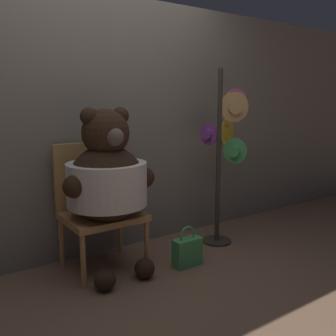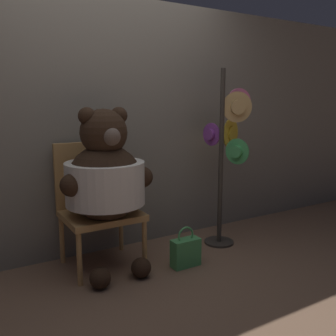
# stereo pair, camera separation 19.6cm
# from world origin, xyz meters

# --- Properties ---
(ground_plane) EXTENTS (14.00, 14.00, 0.00)m
(ground_plane) POSITION_xyz_m (0.00, 0.00, 0.00)
(ground_plane) COLOR brown
(wall_back) EXTENTS (8.00, 0.10, 2.24)m
(wall_back) POSITION_xyz_m (0.00, 0.71, 1.12)
(wall_back) COLOR slate
(wall_back) RESTS_ON ground_plane
(chair) EXTENTS (0.60, 0.53, 1.01)m
(chair) POSITION_xyz_m (-0.14, 0.44, 0.53)
(chair) COLOR #B2844C
(chair) RESTS_ON ground_plane
(teddy_bear) EXTENTS (0.74, 0.66, 1.30)m
(teddy_bear) POSITION_xyz_m (-0.13, 0.26, 0.76)
(teddy_bear) COLOR black
(teddy_bear) RESTS_ON ground_plane
(hat_display_rack) EXTENTS (0.45, 0.50, 1.63)m
(hat_display_rack) POSITION_xyz_m (1.08, 0.24, 0.94)
(hat_display_rack) COLOR #332D28
(hat_display_rack) RESTS_ON ground_plane
(handbag_on_ground) EXTENTS (0.24, 0.11, 0.34)m
(handbag_on_ground) POSITION_xyz_m (0.44, -0.01, 0.12)
(handbag_on_ground) COLOR #479E56
(handbag_on_ground) RESTS_ON ground_plane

